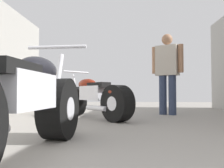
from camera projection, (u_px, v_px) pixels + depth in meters
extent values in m
plane|color=gray|center=(122.00, 123.00, 3.62)|extent=(17.32, 17.32, 0.00)
cylinder|color=black|center=(59.00, 109.00, 2.39)|extent=(0.29, 0.64, 0.62)
cylinder|color=silver|center=(59.00, 109.00, 2.39)|extent=(0.27, 0.26, 0.24)
cube|color=silver|center=(25.00, 91.00, 1.70)|extent=(0.28, 0.64, 0.27)
ellipsoid|color=black|center=(38.00, 70.00, 1.92)|extent=(0.29, 0.53, 0.21)
cube|color=black|center=(12.00, 69.00, 1.53)|extent=(0.25, 0.48, 0.10)
cylinder|color=silver|center=(58.00, 80.00, 2.36)|extent=(0.07, 0.25, 0.57)
cylinder|color=silver|center=(57.00, 47.00, 2.34)|extent=(0.61, 0.08, 0.04)
cylinder|color=black|center=(74.00, 101.00, 4.85)|extent=(0.59, 0.61, 0.61)
cylinder|color=silver|center=(74.00, 101.00, 4.85)|extent=(0.34, 0.34, 0.23)
cylinder|color=black|center=(117.00, 103.00, 3.79)|extent=(0.59, 0.61, 0.61)
cylinder|color=silver|center=(117.00, 103.00, 3.79)|extent=(0.34, 0.34, 0.23)
cube|color=silver|center=(93.00, 93.00, 4.32)|extent=(0.58, 0.60, 0.26)
ellipsoid|color=maroon|center=(87.00, 84.00, 4.49)|extent=(0.51, 0.53, 0.21)
cube|color=black|center=(99.00, 85.00, 4.20)|extent=(0.46, 0.47, 0.09)
ellipsoid|color=maroon|center=(115.00, 92.00, 3.83)|extent=(0.46, 0.47, 0.23)
cylinder|color=silver|center=(75.00, 88.00, 4.83)|extent=(0.20, 0.21, 0.55)
cylinder|color=silver|center=(76.00, 72.00, 4.81)|extent=(0.45, 0.42, 0.03)
cylinder|color=silver|center=(96.00, 108.00, 4.01)|extent=(0.42, 0.44, 0.09)
cylinder|color=#2D3851|center=(172.00, 95.00, 5.00)|extent=(0.22, 0.22, 0.85)
cylinder|color=#2D3851|center=(163.00, 95.00, 5.12)|extent=(0.22, 0.22, 0.85)
cube|color=#B2A899|center=(167.00, 61.00, 5.09)|extent=(0.54, 0.46, 0.65)
cylinder|color=#9E7051|center=(181.00, 58.00, 4.93)|extent=(0.16, 0.16, 0.60)
cylinder|color=#9E7051|center=(155.00, 60.00, 5.25)|extent=(0.16, 0.16, 0.60)
sphere|color=#9E7051|center=(167.00, 39.00, 5.11)|extent=(0.24, 0.24, 0.24)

